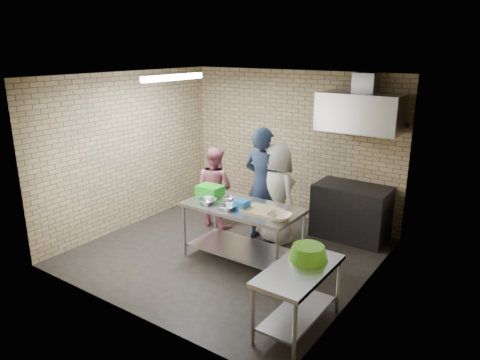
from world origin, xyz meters
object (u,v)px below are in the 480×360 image
(woman_pink, at_px, (215,187))
(side_counter, at_px, (298,298))
(bottle_green, at_px, (392,119))
(blue_tub, at_px, (241,205))
(stove, at_px, (351,212))
(woman_white, at_px, (277,193))
(bottle_red, at_px, (367,116))
(prep_table, at_px, (243,233))
(green_crate, at_px, (210,190))
(green_basin, at_px, (308,253))
(man_navy, at_px, (262,185))

(woman_pink, bearing_deg, side_counter, 147.77)
(bottle_green, bearing_deg, woman_pink, -157.26)
(blue_tub, bearing_deg, stove, 62.09)
(stove, bearing_deg, blue_tub, -117.91)
(side_counter, relative_size, woman_white, 0.73)
(woman_pink, bearing_deg, bottle_red, -150.49)
(woman_white, bearing_deg, woman_pink, 25.81)
(prep_table, height_order, green_crate, green_crate)
(green_basin, bearing_deg, blue_tub, 154.10)
(prep_table, distance_m, green_basin, 1.69)
(prep_table, xyz_separation_m, woman_pink, (-1.18, 0.85, 0.28))
(bottle_green, bearing_deg, stove, -151.93)
(blue_tub, bearing_deg, woman_white, 89.15)
(prep_table, relative_size, bottle_red, 9.57)
(prep_table, xyz_separation_m, green_basin, (1.45, -0.78, 0.40))
(prep_table, bearing_deg, stove, 59.48)
(green_crate, bearing_deg, prep_table, -9.73)
(stove, height_order, bottle_green, bottle_green)
(stove, bearing_deg, green_crate, -136.95)
(woman_white, bearing_deg, bottle_red, -108.53)
(green_crate, height_order, woman_pink, woman_pink)
(blue_tub, distance_m, green_basin, 1.55)
(green_basin, xyz_separation_m, bottle_red, (-0.38, 2.74, 1.19))
(blue_tub, distance_m, woman_pink, 1.57)
(man_navy, xyz_separation_m, woman_white, (0.22, 0.09, -0.12))
(stove, relative_size, man_navy, 0.63)
(prep_table, xyz_separation_m, blue_tub, (0.05, -0.10, 0.49))
(stove, xyz_separation_m, green_basin, (0.43, -2.50, 0.38))
(woman_white, bearing_deg, bottle_green, -118.08)
(green_crate, xyz_separation_m, blue_tub, (0.75, -0.22, -0.01))
(green_crate, distance_m, woman_pink, 0.90)
(woman_white, bearing_deg, stove, -114.28)
(man_navy, height_order, woman_pink, man_navy)
(side_counter, height_order, stove, stove)
(green_crate, bearing_deg, bottle_red, 46.22)
(bottle_red, relative_size, man_navy, 0.09)
(green_crate, height_order, man_navy, man_navy)
(man_navy, bearing_deg, woman_pink, 2.41)
(side_counter, bearing_deg, stove, 99.29)
(stove, distance_m, bottle_green, 1.65)
(side_counter, height_order, bottle_red, bottle_red)
(bottle_red, bearing_deg, woman_pink, -153.71)
(prep_table, xyz_separation_m, green_crate, (-0.70, 0.12, 0.51))
(blue_tub, bearing_deg, green_crate, 163.65)
(green_crate, bearing_deg, man_navy, 51.33)
(bottle_green, bearing_deg, blue_tub, -124.46)
(green_crate, bearing_deg, stove, 43.05)
(side_counter, xyz_separation_m, stove, (-0.45, 2.75, 0.08))
(bottle_green, relative_size, man_navy, 0.08)
(prep_table, bearing_deg, woman_pink, 144.06)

